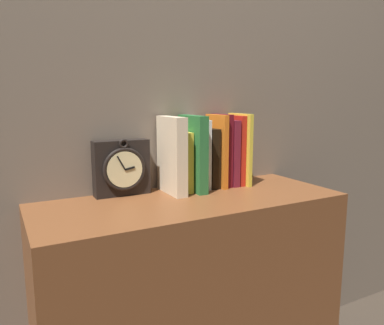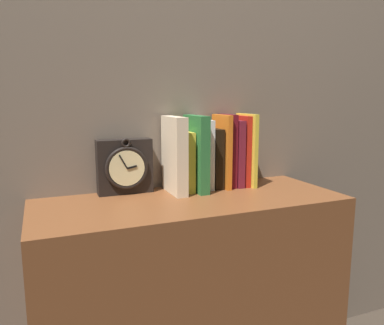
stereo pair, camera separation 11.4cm
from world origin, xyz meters
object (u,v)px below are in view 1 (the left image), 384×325
Objects in this scene: clock at (122,168)px; book_slot3_white at (199,154)px; book_slot1_yellow at (180,161)px; book_slot2_green at (193,153)px; book_slot0_cream at (172,155)px; book_slot6_maroon at (222,150)px; book_slot5_orange at (217,151)px; book_slot4_black at (208,158)px; book_slot7_maroon at (228,153)px; book_slot8_red at (234,150)px; book_slot9_yellow at (240,149)px.

book_slot3_white is at bearing -5.49° from clock.
book_slot2_green is at bearing -22.34° from book_slot1_yellow.
book_slot0_cream is 0.99× the size of book_slot6_maroon.
book_slot5_orange reaches higher than book_slot0_cream.
book_slot0_cream is (0.15, -0.05, 0.04)m from clock.
book_slot0_cream is 1.22× the size of book_slot4_black.
book_slot0_cream is 0.23m from book_slot7_maroon.
book_slot2_green is at bearing -173.23° from book_slot7_maroon.
clock is 0.78× the size of book_slot3_white.
book_slot3_white is at bearing 178.62° from book_slot8_red.
book_slot5_orange is at bearing -6.80° from book_slot3_white.
book_slot6_maroon reaches higher than book_slot4_black.
book_slot3_white is (0.04, 0.02, -0.01)m from book_slot2_green.
book_slot4_black is at bearing 178.92° from book_slot6_maroon.
book_slot5_orange is at bearing 7.87° from book_slot2_green.
book_slot0_cream is 1.06× the size of book_slot3_white.
book_slot9_yellow is (0.28, 0.01, 0.00)m from book_slot0_cream.
book_slot4_black is 0.81× the size of book_slot5_orange.
book_slot0_cream is at bearing -175.73° from book_slot8_red.
book_slot8_red is (0.22, 0.00, 0.02)m from book_slot1_yellow.
book_slot2_green reaches higher than book_slot0_cream.
book_slot0_cream reaches higher than book_slot8_red.
clock is 0.43m from book_slot9_yellow.
book_slot2_green and book_slot6_maroon have the same top height.
book_slot5_orange is at bearing 4.72° from book_slot0_cream.
book_slot2_green is (0.23, -0.05, 0.04)m from clock.
book_slot9_yellow is at bearing -10.37° from book_slot7_maroon.
book_slot5_orange is at bearing -176.77° from book_slot8_red.
book_slot7_maroon is at bearing 4.69° from book_slot0_cream.
clock is 0.36m from book_slot6_maroon.
book_slot0_cream is at bearing -168.71° from book_slot3_white.
book_slot5_orange reaches higher than book_slot1_yellow.
book_slot5_orange is at bearing -165.06° from book_slot6_maroon.
book_slot5_orange is (0.33, -0.03, 0.04)m from clock.
book_slot0_cream is at bearing -174.02° from book_slot6_maroon.
clock is 0.73× the size of book_slot6_maroon.
book_slot8_red reaches higher than book_slot1_yellow.
book_slot1_yellow is 0.22m from book_slot8_red.
book_slot6_maroon reaches higher than book_slot8_red.
book_slot3_white is (0.11, 0.02, -0.01)m from book_slot0_cream.
book_slot1_yellow is 0.86× the size of book_slot7_maroon.
book_slot9_yellow is at bearing -4.19° from book_slot3_white.
clock is 0.41m from book_slot8_red.
book_slot9_yellow is (0.43, -0.04, 0.04)m from clock.
book_slot0_cream is 1.08× the size of book_slot7_maroon.
book_slot1_yellow is 0.79× the size of book_slot2_green.
book_slot3_white is 0.16m from book_slot9_yellow.
clock is at bearing 175.12° from book_slot4_black.
book_slot7_maroon is at bearing 169.63° from book_slot9_yellow.
book_slot8_red is at bearing 0.63° from book_slot1_yellow.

